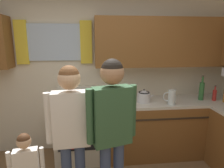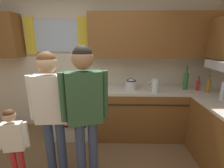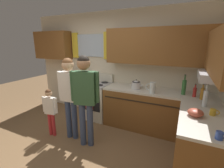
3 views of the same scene
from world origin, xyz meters
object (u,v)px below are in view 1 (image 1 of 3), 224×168
(stove_oven, at_px, (78,130))
(adult_holding_child, at_px, (71,125))
(bottle_sauce_red, at_px, (214,95))
(water_pitcher, at_px, (171,97))
(bottle_wine_green, at_px, (202,91))
(stovetop_kettle, at_px, (144,96))
(adult_in_plaid, at_px, (112,122))

(stove_oven, xyz_separation_m, adult_holding_child, (0.02, -1.01, 0.54))
(bottle_sauce_red, height_order, water_pitcher, bottle_sauce_red)
(bottle_wine_green, bearing_deg, water_pitcher, -163.28)
(adult_holding_child, bearing_deg, water_pitcher, 30.75)
(bottle_sauce_red, xyz_separation_m, adult_holding_child, (-2.13, -0.93, 0.02))
(water_pitcher, bearing_deg, bottle_wine_green, 16.72)
(stovetop_kettle, height_order, adult_in_plaid, adult_in_plaid)
(adult_in_plaid, bearing_deg, bottle_wine_green, 34.48)
(bottle_sauce_red, xyz_separation_m, adult_in_plaid, (-1.73, -1.00, 0.06))
(stove_oven, xyz_separation_m, bottle_wine_green, (1.96, -0.03, 0.58))
(stovetop_kettle, height_order, adult_holding_child, adult_holding_child)
(bottle_wine_green, relative_size, stovetop_kettle, 1.44)
(stove_oven, xyz_separation_m, bottle_sauce_red, (2.15, -0.08, 0.53))
(adult_holding_child, xyz_separation_m, adult_in_plaid, (0.40, -0.07, 0.04))
(adult_holding_child, bearing_deg, bottle_wine_green, 26.98)
(stove_oven, bearing_deg, stovetop_kettle, -2.47)
(adult_holding_child, bearing_deg, stovetop_kettle, 44.01)
(bottle_sauce_red, bearing_deg, adult_holding_child, -156.39)
(bottle_sauce_red, bearing_deg, bottle_wine_green, 162.80)
(stove_oven, relative_size, water_pitcher, 5.00)
(bottle_sauce_red, bearing_deg, stove_oven, 177.77)
(stove_oven, distance_m, adult_holding_child, 1.15)
(stove_oven, height_order, bottle_wine_green, bottle_wine_green)
(bottle_wine_green, height_order, bottle_sauce_red, bottle_wine_green)
(water_pitcher, height_order, adult_holding_child, adult_holding_child)
(stove_oven, xyz_separation_m, adult_in_plaid, (0.42, -1.08, 0.59))
(bottle_wine_green, relative_size, water_pitcher, 1.79)
(stovetop_kettle, relative_size, water_pitcher, 1.24)
(adult_in_plaid, bearing_deg, bottle_sauce_red, 30.06)
(adult_holding_child, bearing_deg, adult_in_plaid, -9.79)
(bottle_wine_green, bearing_deg, bottle_sauce_red, -17.20)
(bottle_sauce_red, relative_size, adult_holding_child, 0.15)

